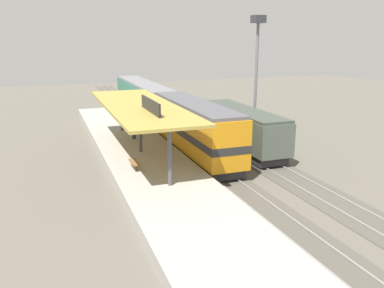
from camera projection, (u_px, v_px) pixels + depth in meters
The scene contains 11 objects.
ground_plane at pixel (216, 154), 34.10m from camera, with size 120.00×120.00×0.00m, color #5B564C.
track_near at pixel (195, 156), 33.42m from camera, with size 3.20×110.00×0.16m.
track_far at pixel (244, 151), 34.96m from camera, with size 3.20×110.00×0.16m.
platform at pixel (141, 157), 31.79m from camera, with size 6.00×44.00×0.90m, color #9E998E.
station_canopy at pixel (139, 107), 30.65m from camera, with size 5.20×18.00×4.70m.
platform_bench at pixel (134, 162), 27.38m from camera, with size 0.44×1.70×0.50m.
locomotive at pixel (194, 128), 32.89m from camera, with size 2.93×14.43×4.44m.
passenger_carriage_single at pixel (144, 99), 49.24m from camera, with size 2.90×20.00×4.24m.
freight_car at pixel (242, 128), 34.87m from camera, with size 2.80×12.00×3.54m.
light_mast at pixel (257, 52), 37.53m from camera, with size 1.10×1.10×11.70m.
person_waiting at pixel (134, 128), 35.47m from camera, with size 0.34×0.34×1.71m.
Camera 1 is at (-11.25, -30.00, 9.61)m, focal length 37.20 mm.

